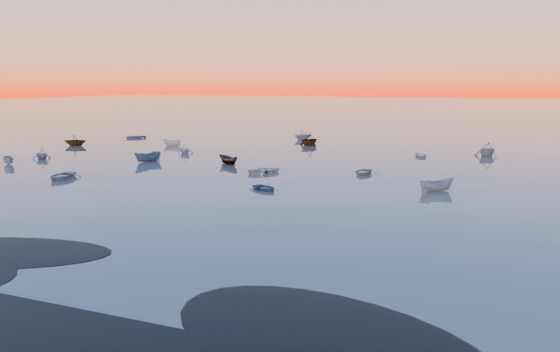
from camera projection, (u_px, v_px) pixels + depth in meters
The scene contains 4 objects.
ground at pixel (417, 132), 119.47m from camera, with size 600.00×600.00×0.00m, color #615951.
mud_lobes at pixel (113, 296), 27.41m from camera, with size 140.00×6.00×0.07m, color black, non-canonical shape.
moored_fleet at pixel (366, 159), 76.63m from camera, with size 124.00×58.00×1.20m, color silver, non-canonical shape.
boat_near_left at pixel (62, 179), 60.83m from camera, with size 4.45×1.85×1.11m, color gray.
Camera 1 is at (17.70, -21.84, 10.54)m, focal length 35.00 mm.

